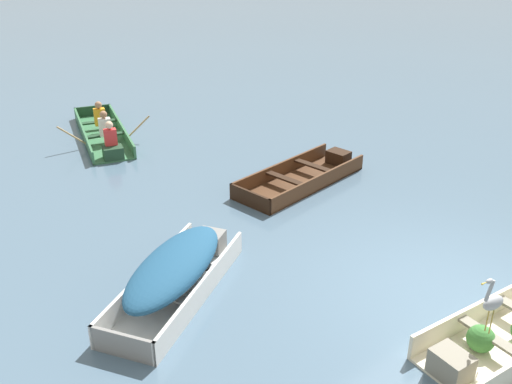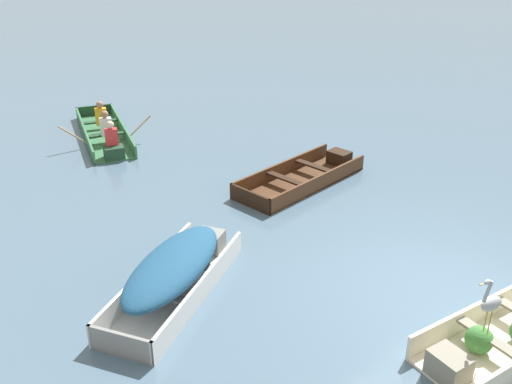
{
  "view_description": "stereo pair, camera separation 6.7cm",
  "coord_description": "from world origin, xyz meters",
  "px_view_note": "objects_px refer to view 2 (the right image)",
  "views": [
    {
      "loc": [
        -6.52,
        -3.91,
        5.05
      ],
      "look_at": [
        -0.5,
        3.88,
        0.35
      ],
      "focal_mm": 40.0,
      "sensor_mm": 36.0,
      "label": 1
    },
    {
      "loc": [
        -6.46,
        -3.95,
        5.05
      ],
      "look_at": [
        -0.5,
        3.88,
        0.35
      ],
      "focal_mm": 40.0,
      "sensor_mm": 36.0,
      "label": 2
    }
  ],
  "objects_px": {
    "dinghy_cream_foreground": "(503,339)",
    "skiff_dark_varnish_mid_moored": "(304,176)",
    "rowboat_green_with_crew": "(105,133)",
    "skiff_white_far_moored": "(174,270)",
    "heron_on_dinghy": "(491,302)"
  },
  "relations": [
    {
      "from": "skiff_white_far_moored",
      "to": "rowboat_green_with_crew",
      "type": "height_order",
      "value": "rowboat_green_with_crew"
    },
    {
      "from": "dinghy_cream_foreground",
      "to": "heron_on_dinghy",
      "type": "xyz_separation_m",
      "value": [
        -0.43,
        0.04,
        0.74
      ]
    },
    {
      "from": "dinghy_cream_foreground",
      "to": "rowboat_green_with_crew",
      "type": "relative_size",
      "value": 0.72
    },
    {
      "from": "dinghy_cream_foreground",
      "to": "skiff_white_far_moored",
      "type": "height_order",
      "value": "skiff_white_far_moored"
    },
    {
      "from": "rowboat_green_with_crew",
      "to": "skiff_white_far_moored",
      "type": "bearing_deg",
      "value": -105.61
    },
    {
      "from": "rowboat_green_with_crew",
      "to": "skiff_dark_varnish_mid_moored",
      "type": "bearing_deg",
      "value": -65.01
    },
    {
      "from": "heron_on_dinghy",
      "to": "rowboat_green_with_crew",
      "type": "bearing_deg",
      "value": 92.2
    },
    {
      "from": "rowboat_green_with_crew",
      "to": "dinghy_cream_foreground",
      "type": "bearing_deg",
      "value": -85.47
    },
    {
      "from": "dinghy_cream_foreground",
      "to": "skiff_white_far_moored",
      "type": "xyz_separation_m",
      "value": [
        -2.75,
        3.65,
        0.25
      ]
    },
    {
      "from": "dinghy_cream_foreground",
      "to": "skiff_dark_varnish_mid_moored",
      "type": "height_order",
      "value": "dinghy_cream_foreground"
    },
    {
      "from": "heron_on_dinghy",
      "to": "skiff_white_far_moored",
      "type": "bearing_deg",
      "value": 122.67
    },
    {
      "from": "skiff_white_far_moored",
      "to": "heron_on_dinghy",
      "type": "xyz_separation_m",
      "value": [
        2.31,
        -3.61,
        0.5
      ]
    },
    {
      "from": "skiff_white_far_moored",
      "to": "heron_on_dinghy",
      "type": "bearing_deg",
      "value": -57.33
    },
    {
      "from": "skiff_dark_varnish_mid_moored",
      "to": "rowboat_green_with_crew",
      "type": "distance_m",
      "value": 5.5
    },
    {
      "from": "dinghy_cream_foreground",
      "to": "rowboat_green_with_crew",
      "type": "distance_m",
      "value": 10.53
    }
  ]
}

